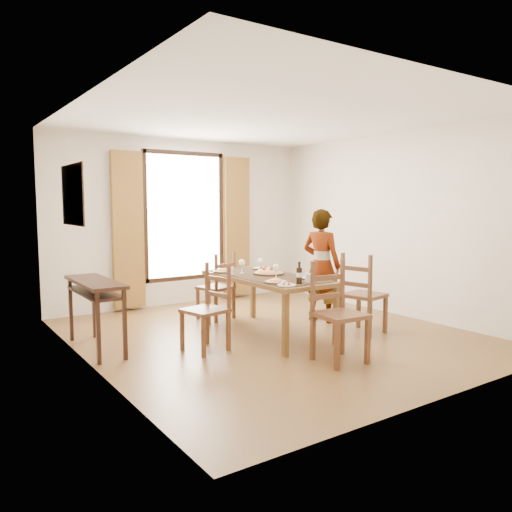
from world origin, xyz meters
TOP-DOWN VIEW (x-y plane):
  - ground at (0.00, 0.00)m, footprint 5.00×5.00m
  - room_shell at (-0.00, 0.13)m, footprint 4.60×5.10m
  - console_table at (-2.03, 0.60)m, footprint 0.38×1.20m
  - dining_table at (-0.04, 0.06)m, footprint 0.87×1.86m
  - chair_west at (-0.99, -0.12)m, footprint 0.51×0.51m
  - chair_north at (-0.13, 1.15)m, footprint 0.53×0.53m
  - chair_south at (-0.05, -1.24)m, footprint 0.50×0.50m
  - chair_east at (0.99, -0.60)m, footprint 0.55×0.55m
  - man at (1.02, 0.23)m, footprint 0.80×0.72m
  - plate_sw at (-0.29, -0.47)m, footprint 0.27×0.27m
  - plate_se at (0.23, -0.46)m, footprint 0.27×0.27m
  - plate_nw at (-0.34, 0.64)m, footprint 0.27×0.27m
  - plate_ne at (0.26, 0.60)m, footprint 0.27×0.27m
  - pasta_platter at (0.04, 0.14)m, footprint 0.40×0.40m
  - caprese_plate at (-0.32, -0.71)m, footprint 0.20×0.20m
  - wine_glass_a at (-0.12, -0.25)m, footprint 0.08×0.08m
  - wine_glass_b at (0.12, 0.42)m, footprint 0.08×0.08m
  - wine_glass_c at (-0.19, 0.41)m, footprint 0.08×0.08m
  - tumbler_a at (0.28, -0.23)m, footprint 0.07×0.07m
  - tumbler_b at (-0.38, 0.37)m, footprint 0.07×0.07m
  - tumbler_c at (0.05, -0.64)m, footprint 0.07×0.07m
  - wine_bottle at (-0.11, -0.66)m, footprint 0.07×0.07m

SIDE VIEW (x-z plane):
  - ground at x=0.00m, z-range 0.00..0.00m
  - chair_north at x=-0.13m, z-range -0.03..0.93m
  - chair_west at x=-0.99m, z-range -0.03..0.94m
  - chair_east at x=0.99m, z-range -0.04..1.00m
  - chair_south at x=-0.05m, z-range -0.04..1.02m
  - console_table at x=-2.03m, z-range 0.28..1.08m
  - dining_table at x=-0.04m, z-range 0.31..1.07m
  - caprese_plate at x=-0.32m, z-range 0.76..0.80m
  - plate_sw at x=-0.29m, z-range 0.76..0.81m
  - plate_se at x=0.23m, z-range 0.76..0.81m
  - plate_nw at x=-0.34m, z-range 0.76..0.81m
  - plate_ne at x=0.26m, z-range 0.76..0.81m
  - man at x=1.02m, z-range 0.00..1.58m
  - pasta_platter at x=0.04m, z-range 0.76..0.86m
  - tumbler_a at x=0.28m, z-range 0.76..0.86m
  - tumbler_b at x=-0.38m, z-range 0.76..0.86m
  - tumbler_c at x=0.05m, z-range 0.76..0.86m
  - wine_glass_a at x=-0.12m, z-range 0.76..0.94m
  - wine_glass_b at x=0.12m, z-range 0.76..0.94m
  - wine_glass_c at x=-0.19m, z-range 0.76..0.94m
  - wine_bottle at x=-0.11m, z-range 0.76..1.00m
  - room_shell at x=0.00m, z-range 0.17..2.91m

